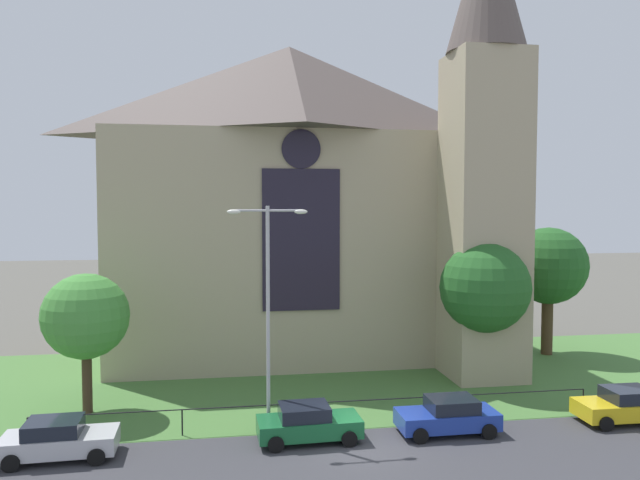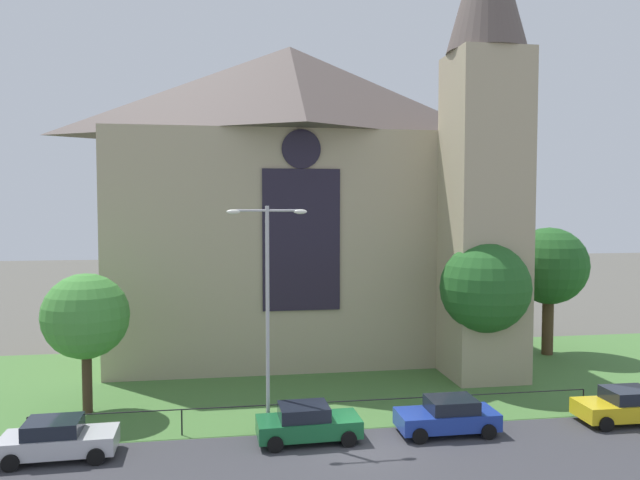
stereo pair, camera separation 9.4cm
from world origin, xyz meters
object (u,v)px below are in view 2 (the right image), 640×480
(parked_car_silver, at_px, (58,439))
(parked_car_blue, at_px, (448,416))
(tree_right_near, at_px, (485,288))
(church_building, at_px, (303,196))
(parked_car_yellow, at_px, (625,406))
(tree_right_far, at_px, (549,267))
(streetlamp_near, at_px, (268,292))
(parked_car_green, at_px, (307,423))
(tree_left_near, at_px, (86,317))

(parked_car_silver, bearing_deg, parked_car_blue, -1.23)
(tree_right_near, distance_m, parked_car_blue, 8.88)
(church_building, relative_size, parked_car_yellow, 6.16)
(tree_right_far, xyz_separation_m, streetlamp_near, (-18.83, -10.69, 0.28))
(parked_car_green, bearing_deg, tree_left_near, 150.90)
(parked_car_yellow, bearing_deg, church_building, -49.84)
(tree_right_near, xyz_separation_m, parked_car_blue, (-4.40, -6.27, -4.49))
(church_building, xyz_separation_m, streetlamp_near, (-3.25, -13.86, -4.28))
(streetlamp_near, relative_size, parked_car_blue, 2.29)
(tree_right_far, relative_size, streetlamp_near, 0.86)
(church_building, bearing_deg, tree_right_near, -46.09)
(parked_car_blue, bearing_deg, tree_right_near, -125.30)
(parked_car_green, distance_m, parked_car_yellow, 14.25)
(streetlamp_near, bearing_deg, parked_car_blue, -10.44)
(tree_right_near, relative_size, tree_right_far, 0.93)
(parked_car_blue, bearing_deg, tree_right_far, -133.43)
(tree_right_near, bearing_deg, tree_left_near, -176.45)
(church_building, xyz_separation_m, parked_car_silver, (-11.35, -15.41, -9.53))
(parked_car_silver, relative_size, parked_car_yellow, 1.01)
(tree_right_far, bearing_deg, parked_car_green, -145.27)
(parked_car_blue, bearing_deg, parked_car_green, -0.90)
(church_building, height_order, parked_car_silver, church_building)
(church_building, relative_size, parked_car_silver, 6.11)
(church_building, relative_size, parked_car_green, 6.10)
(tree_left_near, bearing_deg, parked_car_yellow, -11.80)
(parked_car_silver, relative_size, parked_car_green, 1.00)
(streetlamp_near, bearing_deg, tree_right_near, 22.35)
(church_building, distance_m, parked_car_yellow, 21.88)
(tree_left_near, xyz_separation_m, parked_car_blue, (15.64, -5.02, -3.76))
(parked_car_silver, bearing_deg, streetlamp_near, 8.98)
(tree_left_near, relative_size, streetlamp_near, 0.68)
(parked_car_yellow, bearing_deg, tree_right_far, -103.56)
(tree_left_near, relative_size, parked_car_silver, 1.53)
(tree_left_near, bearing_deg, streetlamp_near, -24.10)
(parked_car_silver, height_order, parked_car_yellow, same)
(tree_right_near, height_order, parked_car_blue, tree_right_near)
(tree_left_near, bearing_deg, tree_right_far, 14.64)
(church_building, height_order, tree_right_near, church_building)
(parked_car_blue, relative_size, parked_car_yellow, 1.00)
(tree_right_far, relative_size, parked_car_silver, 1.94)
(parked_car_green, bearing_deg, church_building, 81.51)
(tree_right_far, bearing_deg, streetlamp_near, -150.41)
(tree_right_near, relative_size, parked_car_silver, 1.80)
(tree_right_far, distance_m, streetlamp_near, 21.65)
(parked_car_blue, bearing_deg, church_building, -74.69)
(parked_car_silver, bearing_deg, parked_car_green, -0.42)
(tree_right_far, distance_m, parked_car_silver, 29.99)
(church_building, distance_m, parked_car_blue, 18.47)
(tree_right_near, distance_m, tree_right_far, 9.06)
(tree_right_near, xyz_separation_m, tree_right_far, (6.94, 5.80, 0.48))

